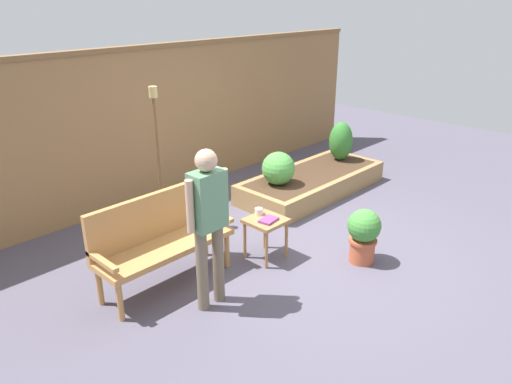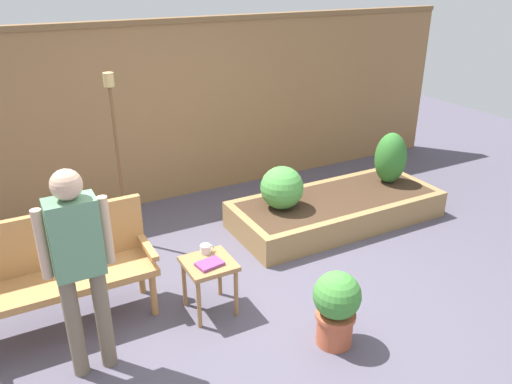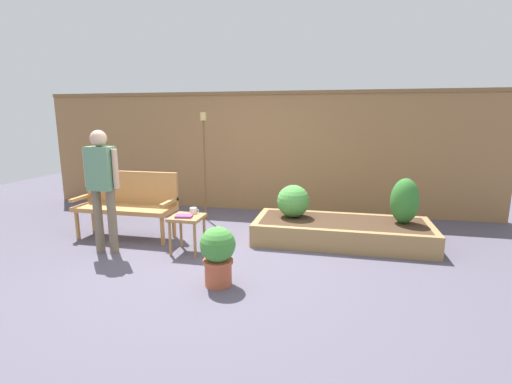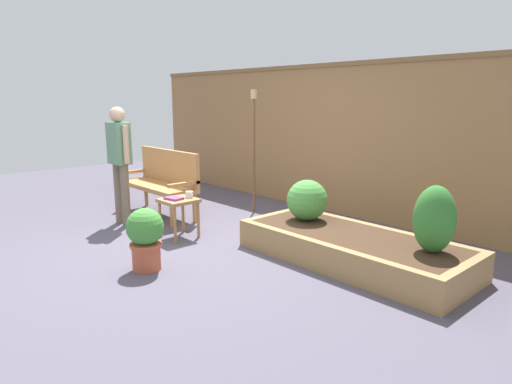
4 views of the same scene
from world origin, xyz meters
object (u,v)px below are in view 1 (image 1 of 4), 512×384
side_table (266,226)px  book_on_table (269,220)px  garden_bench (159,234)px  cup_on_table (259,211)px  person_by_bench (208,216)px  potted_boxwood (364,233)px  tiki_torch (156,134)px  shrub_near_bench (278,168)px  shrub_far_corner (341,141)px

side_table → book_on_table: book_on_table is taller
garden_bench → cup_on_table: garden_bench is taller
cup_on_table → person_by_bench: size_ratio=0.08×
garden_bench → potted_boxwood: 2.20m
tiki_torch → cup_on_table: bearing=-76.0°
side_table → potted_boxwood: (0.68, -0.83, -0.05)m
garden_bench → shrub_near_bench: garden_bench is taller
cup_on_table → side_table: bearing=-103.8°
shrub_far_corner → tiki_torch: tiki_torch is taller
book_on_table → shrub_far_corner: bearing=10.0°
book_on_table → shrub_near_bench: 1.59m
potted_boxwood → person_by_bench: 1.89m
side_table → potted_boxwood: bearing=-50.5°
shrub_far_corner → person_by_bench: size_ratio=0.39×
potted_boxwood → side_table: bearing=129.5°
potted_boxwood → person_by_bench: person_by_bench is taller
shrub_near_bench → tiki_torch: bearing=158.8°
shrub_far_corner → cup_on_table: bearing=-164.0°
shrub_far_corner → person_by_bench: bearing=-163.0°
garden_bench → shrub_near_bench: (2.34, 0.47, -0.01)m
book_on_table → garden_bench: bearing=145.7°
potted_boxwood → shrub_near_bench: shrub_near_bench is taller
book_on_table → person_by_bench: (-1.00, -0.18, 0.44)m
person_by_bench → book_on_table: bearing=10.0°
tiki_torch → garden_bench: bearing=-126.4°
potted_boxwood → shrub_far_corner: size_ratio=1.01×
potted_boxwood → book_on_table: bearing=132.1°
side_table → person_by_bench: person_by_bench is taller
book_on_table → person_by_bench: size_ratio=0.13×
cup_on_table → shrub_near_bench: size_ratio=0.26×
garden_bench → side_table: garden_bench is taller
side_table → shrub_near_bench: size_ratio=1.03×
side_table → garden_bench: bearing=157.9°
shrub_far_corner → tiki_torch: 3.17m
side_table → tiki_torch: tiki_torch is taller
person_by_bench → potted_boxwood: bearing=-19.4°
cup_on_table → person_by_bench: person_by_bench is taller
garden_bench → book_on_table: bearing=-24.8°
garden_bench → potted_boxwood: size_ratio=2.31×
garden_bench → shrub_near_bench: bearing=11.3°
potted_boxwood → shrub_near_bench: bearing=72.3°
cup_on_table → person_by_bench: 1.18m
garden_bench → shrub_far_corner: (3.84, 0.47, 0.06)m
garden_bench → side_table: (1.10, -0.45, -0.15)m
cup_on_table → shrub_far_corner: bearing=16.0°
garden_bench → book_on_table: garden_bench is taller
tiki_torch → person_by_bench: bearing=-112.0°
tiki_torch → shrub_far_corner: bearing=-11.1°
person_by_bench → garden_bench: bearing=96.9°
cup_on_table → shrub_far_corner: size_ratio=0.20×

